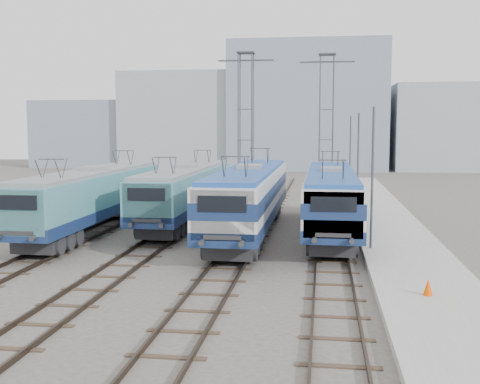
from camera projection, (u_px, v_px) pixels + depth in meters
name	position (u px, v px, depth m)	size (l,w,h in m)	color
ground	(185.00, 258.00, 27.95)	(160.00, 160.00, 0.00)	#514C47
platform	(391.00, 231.00, 34.42)	(4.00, 70.00, 0.30)	#9E9E99
locomotive_far_left	(92.00, 195.00, 34.32)	(2.80, 17.69, 3.33)	navy
locomotive_center_left	(186.00, 189.00, 37.74)	(2.74, 17.32, 3.26)	navy
locomotive_center_right	(249.00, 194.00, 33.34)	(2.92, 18.48, 3.47)	navy
locomotive_far_right	(331.00, 195.00, 33.81)	(2.79, 17.63, 3.31)	navy
catenary_tower_west	(246.00, 120.00, 48.90)	(4.50, 1.20, 12.00)	#3F4247
catenary_tower_east	(326.00, 120.00, 49.98)	(4.50, 1.20, 12.00)	#3F4247
mast_front	(372.00, 181.00, 28.37)	(0.12, 0.12, 7.00)	#3F4247
mast_mid	(358.00, 165.00, 40.19)	(0.12, 0.12, 7.00)	#3F4247
mast_rear	(350.00, 157.00, 52.00)	(0.12, 0.12, 7.00)	#3F4247
safety_cone	(428.00, 287.00, 20.59)	(0.33, 0.33, 0.58)	#FF4700
building_west	(187.00, 121.00, 90.16)	(18.00, 12.00, 14.00)	#929BA4
building_center	(308.00, 107.00, 87.50)	(22.00, 14.00, 18.00)	gray
building_east	(450.00, 128.00, 85.09)	(16.00, 12.00, 12.00)	#929BA4
building_far_west	(86.00, 134.00, 92.56)	(14.00, 10.00, 10.00)	gray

